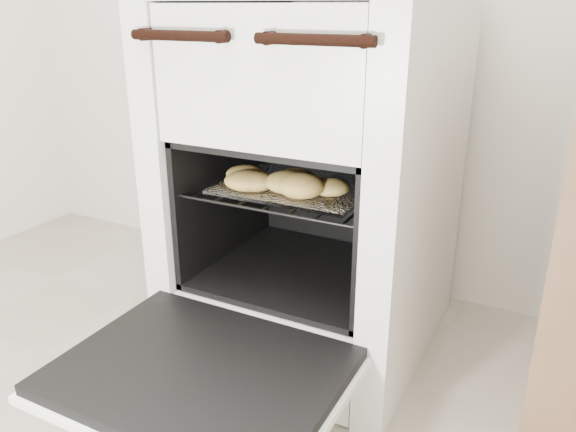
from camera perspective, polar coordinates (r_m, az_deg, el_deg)
stove at (r=1.52m, az=2.77°, el=3.80°), size 0.65×0.73×1.00m
oven_door at (r=1.21m, az=-8.89°, el=-15.61°), size 0.59×0.46×0.04m
oven_rack at (r=1.46m, az=1.58°, el=3.17°), size 0.48×0.46×0.01m
foil_sheet at (r=1.44m, az=1.20°, el=3.19°), size 0.37×0.33×0.01m
baked_rolls at (r=1.37m, az=-0.78°, el=3.54°), size 0.36×0.21×0.06m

